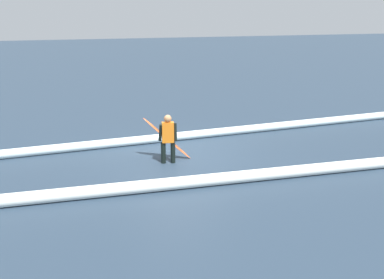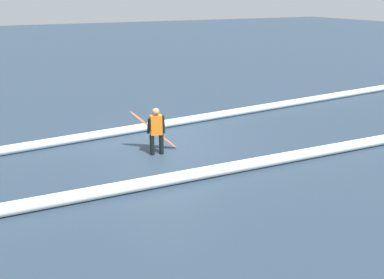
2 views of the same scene
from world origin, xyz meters
TOP-DOWN VIEW (x-y plane):
  - ground_plane at (0.00, 0.00)m, footprint 121.47×121.47m
  - surfer at (0.54, 0.51)m, footprint 0.51×0.30m
  - surfboard at (0.45, 0.07)m, footprint 1.43×0.73m
  - wave_crest_foreground at (-0.54, -1.78)m, footprint 25.23×1.74m
  - wave_crest_midground at (0.38, 2.65)m, footprint 23.52×1.38m

SIDE VIEW (x-z plane):
  - ground_plane at x=0.00m, z-range 0.00..0.00m
  - wave_crest_foreground at x=-0.54m, z-range 0.00..0.28m
  - wave_crest_midground at x=0.38m, z-range 0.00..0.31m
  - surfboard at x=0.45m, z-range -0.02..1.26m
  - surfer at x=0.54m, z-range 0.08..1.51m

